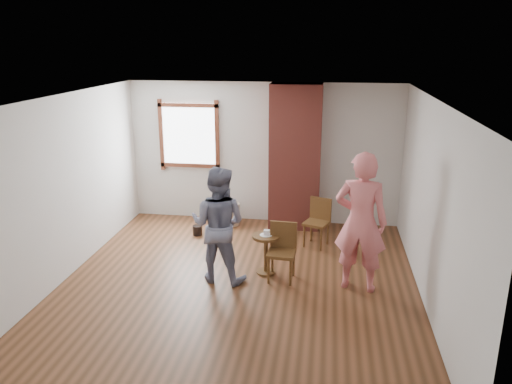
% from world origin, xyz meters
% --- Properties ---
extents(ground, '(5.50, 5.50, 0.00)m').
position_xyz_m(ground, '(0.00, 0.00, 0.00)').
color(ground, brown).
rests_on(ground, ground).
extents(room_shell, '(5.04, 5.52, 2.62)m').
position_xyz_m(room_shell, '(-0.06, 0.61, 1.81)').
color(room_shell, silver).
rests_on(room_shell, ground).
extents(brick_chimney, '(0.90, 0.50, 2.60)m').
position_xyz_m(brick_chimney, '(0.60, 2.50, 1.30)').
color(brick_chimney, '#A4453A').
rests_on(brick_chimney, ground).
extents(stoneware_crock, '(0.34, 0.34, 0.41)m').
position_xyz_m(stoneware_crock, '(-0.56, 2.40, 0.21)').
color(stoneware_crock, tan).
rests_on(stoneware_crock, ground).
extents(dark_pot, '(0.20, 0.20, 0.17)m').
position_xyz_m(dark_pot, '(-1.05, 1.80, 0.08)').
color(dark_pot, black).
rests_on(dark_pot, ground).
extents(dining_chair_left, '(0.41, 0.41, 0.83)m').
position_xyz_m(dining_chair_left, '(0.59, 0.37, 0.46)').
color(dining_chair_left, brown).
rests_on(dining_chair_left, ground).
extents(dining_chair_right, '(0.48, 0.48, 0.80)m').
position_xyz_m(dining_chair_right, '(1.06, 1.69, 0.45)').
color(dining_chair_right, brown).
rests_on(dining_chair_right, ground).
extents(side_table, '(0.40, 0.40, 0.60)m').
position_xyz_m(side_table, '(0.34, 0.48, 0.40)').
color(side_table, brown).
rests_on(side_table, ground).
extents(cake_plate, '(0.18, 0.18, 0.01)m').
position_xyz_m(cake_plate, '(0.34, 0.48, 0.60)').
color(cake_plate, white).
rests_on(cake_plate, side_table).
extents(cake_slice, '(0.08, 0.07, 0.06)m').
position_xyz_m(cake_slice, '(0.35, 0.48, 0.64)').
color(cake_slice, white).
rests_on(cake_slice, cake_plate).
extents(man, '(0.90, 0.75, 1.67)m').
position_xyz_m(man, '(-0.30, 0.20, 0.84)').
color(man, '#15193B').
rests_on(man, ground).
extents(person_pink, '(0.78, 0.59, 1.94)m').
position_xyz_m(person_pink, '(1.65, 0.21, 0.97)').
color(person_pink, '#E47274').
rests_on(person_pink, ground).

